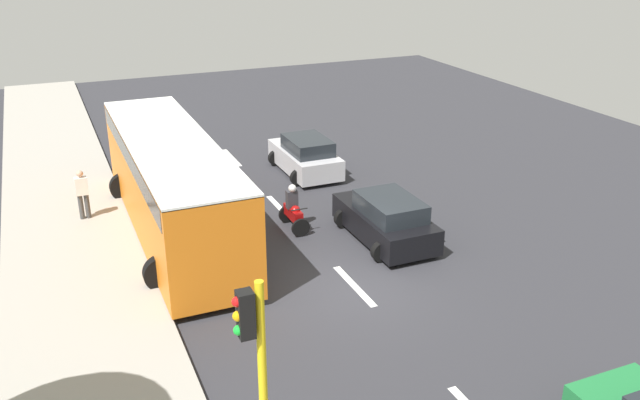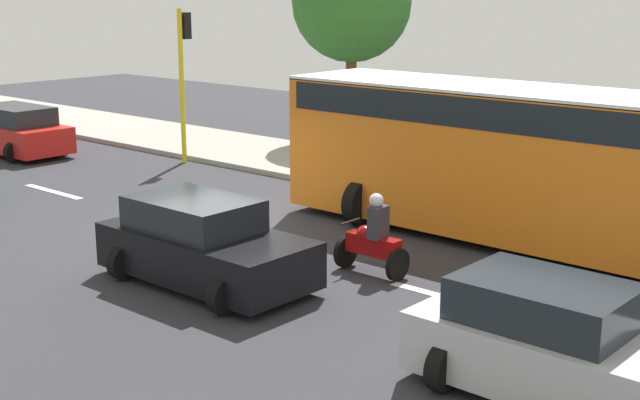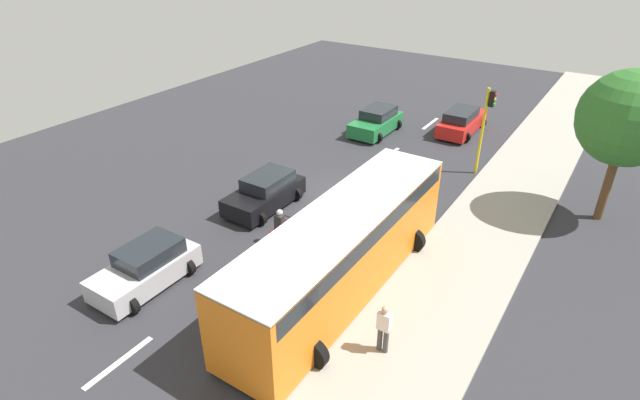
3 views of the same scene
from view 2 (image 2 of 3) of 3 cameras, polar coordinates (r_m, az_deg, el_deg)
name	(u,v)px [view 2 (image 2 of 3)]	position (r m, az deg, el deg)	size (l,w,h in m)	color
ground_plane	(211,237)	(18.78, -7.08, -2.38)	(40.00, 60.00, 0.10)	#2D2D33
sidewalk	(405,178)	(23.83, 5.52, 1.44)	(4.00, 60.00, 0.15)	#9E998E
lane_stripe_north	(451,299)	(15.03, 8.49, -6.37)	(0.20, 2.40, 0.01)	white
lane_stripe_mid	(211,234)	(18.76, -7.09, -2.22)	(0.20, 2.40, 0.01)	white
lane_stripe_south	(53,192)	(23.46, -16.94, 0.52)	(0.20, 2.40, 0.01)	white
car_black	(204,245)	(15.55, -7.56, -2.91)	(2.24, 4.00, 1.52)	black
car_silver	(559,346)	(11.64, 15.23, -9.13)	(2.19, 3.84, 1.52)	#B7B7BC
car_red	(12,131)	(29.13, -19.38, 4.25)	(2.16, 4.54, 1.52)	red
city_bus	(534,155)	(18.00, 13.74, 2.83)	(3.20, 11.00, 3.16)	orange
motorcycle	(373,240)	(15.95, 3.45, -2.63)	(0.60, 1.30, 1.53)	black
traffic_light_corner	(184,63)	(26.19, -8.85, 8.77)	(0.49, 0.24, 4.50)	yellow
street_tree_north	(352,2)	(29.23, 2.07, 12.70)	(3.91, 3.91, 6.57)	brown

